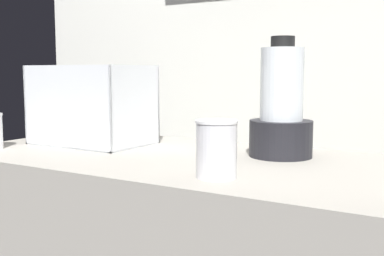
{
  "coord_description": "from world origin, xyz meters",
  "views": [
    {
      "loc": [
        0.67,
        -1.12,
        1.13
      ],
      "look_at": [
        0.0,
        0.0,
        0.98
      ],
      "focal_mm": 45.04,
      "sensor_mm": 36.0,
      "label": 1
    }
  ],
  "objects": [
    {
      "name": "back_wall_unit",
      "position": [
        -0.0,
        0.77,
        1.26
      ],
      "size": [
        2.6,
        0.24,
        2.5
      ],
      "color": "silver",
      "rests_on": "ground_plane"
    },
    {
      "name": "blender_pitcher",
      "position": [
        0.2,
        0.13,
        1.02
      ],
      "size": [
        0.17,
        0.17,
        0.33
      ],
      "color": "black",
      "rests_on": "counter"
    },
    {
      "name": "juice_cup_pomegranate_left",
      "position": [
        0.18,
        -0.19,
        0.96
      ],
      "size": [
        0.09,
        0.09,
        0.13
      ],
      "color": "white",
      "rests_on": "counter"
    },
    {
      "name": "carrot_display_bin",
      "position": [
        -0.4,
        0.05,
        0.98
      ],
      "size": [
        0.36,
        0.24,
        0.25
      ],
      "color": "white",
      "rests_on": "counter"
    }
  ]
}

